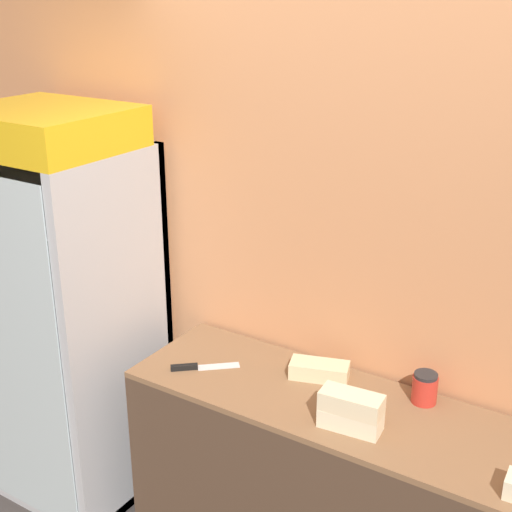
{
  "coord_description": "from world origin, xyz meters",
  "views": [
    {
      "loc": [
        0.93,
        -1.39,
        2.5
      ],
      "look_at": [
        -0.52,
        0.89,
        1.44
      ],
      "focal_mm": 50.0,
      "sensor_mm": 36.0,
      "label": 1
    }
  ],
  "objects_px": {
    "sandwich_stack_bottom": "(350,420)",
    "sandwich_flat_left": "(319,370)",
    "sandwich_stack_middle": "(351,403)",
    "condiment_jar": "(425,388)",
    "chefs_knife": "(195,367)",
    "beverage_cooler": "(74,290)"
  },
  "relations": [
    {
      "from": "sandwich_stack_middle",
      "to": "chefs_knife",
      "type": "distance_m",
      "value": 0.76
    },
    {
      "from": "condiment_jar",
      "to": "chefs_knife",
      "type": "bearing_deg",
      "value": -162.93
    },
    {
      "from": "beverage_cooler",
      "to": "condiment_jar",
      "type": "xyz_separation_m",
      "value": [
        1.7,
        0.22,
        -0.09
      ]
    },
    {
      "from": "beverage_cooler",
      "to": "chefs_knife",
      "type": "distance_m",
      "value": 0.8
    },
    {
      "from": "condiment_jar",
      "to": "sandwich_flat_left",
      "type": "bearing_deg",
      "value": -172.14
    },
    {
      "from": "sandwich_stack_middle",
      "to": "sandwich_flat_left",
      "type": "distance_m",
      "value": 0.38
    },
    {
      "from": "sandwich_stack_bottom",
      "to": "sandwich_flat_left",
      "type": "relative_size",
      "value": 0.91
    },
    {
      "from": "sandwich_stack_bottom",
      "to": "condiment_jar",
      "type": "relative_size",
      "value": 1.91
    },
    {
      "from": "sandwich_stack_middle",
      "to": "chefs_knife",
      "type": "xyz_separation_m",
      "value": [
        -0.75,
        0.04,
        -0.1
      ]
    },
    {
      "from": "sandwich_stack_middle",
      "to": "condiment_jar",
      "type": "distance_m",
      "value": 0.37
    },
    {
      "from": "sandwich_stack_bottom",
      "to": "condiment_jar",
      "type": "height_order",
      "value": "condiment_jar"
    },
    {
      "from": "chefs_knife",
      "to": "condiment_jar",
      "type": "distance_m",
      "value": 0.97
    },
    {
      "from": "sandwich_stack_bottom",
      "to": "condiment_jar",
      "type": "distance_m",
      "value": 0.36
    },
    {
      "from": "sandwich_stack_bottom",
      "to": "sandwich_flat_left",
      "type": "bearing_deg",
      "value": 135.83
    },
    {
      "from": "sandwich_stack_middle",
      "to": "condiment_jar",
      "type": "height_order",
      "value": "sandwich_stack_middle"
    },
    {
      "from": "condiment_jar",
      "to": "beverage_cooler",
      "type": "bearing_deg",
      "value": -172.78
    },
    {
      "from": "sandwich_flat_left",
      "to": "beverage_cooler",
      "type": "bearing_deg",
      "value": -173.0
    },
    {
      "from": "chefs_knife",
      "to": "condiment_jar",
      "type": "relative_size",
      "value": 1.94
    },
    {
      "from": "sandwich_stack_middle",
      "to": "beverage_cooler",
      "type": "bearing_deg",
      "value": 176.11
    },
    {
      "from": "sandwich_flat_left",
      "to": "sandwich_stack_bottom",
      "type": "bearing_deg",
      "value": -44.17
    },
    {
      "from": "sandwich_flat_left",
      "to": "condiment_jar",
      "type": "relative_size",
      "value": 2.11
    },
    {
      "from": "condiment_jar",
      "to": "sandwich_stack_bottom",
      "type": "bearing_deg",
      "value": -117.87
    }
  ]
}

